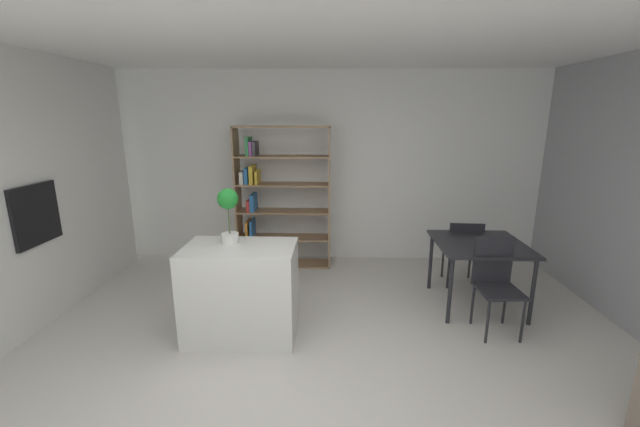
{
  "coord_description": "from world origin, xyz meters",
  "views": [
    {
      "loc": [
        0.35,
        -2.82,
        2.17
      ],
      "look_at": [
        0.2,
        1.07,
        1.19
      ],
      "focal_mm": 22.05,
      "sensor_mm": 36.0,
      "label": 1
    }
  ],
  "objects_px": {
    "open_bookshelf": "(274,198)",
    "dining_chair_near": "(496,277)",
    "potted_plant_on_island": "(228,208)",
    "dining_table": "(479,249)",
    "kitchen_island": "(241,291)",
    "built_in_oven": "(36,214)",
    "dining_chair_far": "(463,248)"
  },
  "relations": [
    {
      "from": "open_bookshelf",
      "to": "dining_chair_near",
      "type": "height_order",
      "value": "open_bookshelf"
    },
    {
      "from": "potted_plant_on_island",
      "to": "dining_table",
      "type": "relative_size",
      "value": 0.55
    },
    {
      "from": "dining_chair_near",
      "to": "kitchen_island",
      "type": "bearing_deg",
      "value": -178.6
    },
    {
      "from": "dining_table",
      "to": "open_bookshelf",
      "type": "bearing_deg",
      "value": 154.37
    },
    {
      "from": "kitchen_island",
      "to": "open_bookshelf",
      "type": "bearing_deg",
      "value": 88.78
    },
    {
      "from": "dining_table",
      "to": "dining_chair_near",
      "type": "height_order",
      "value": "dining_chair_near"
    },
    {
      "from": "built_in_oven",
      "to": "kitchen_island",
      "type": "bearing_deg",
      "value": -4.4
    },
    {
      "from": "dining_table",
      "to": "dining_chair_near",
      "type": "xyz_separation_m",
      "value": [
        -0.01,
        -0.52,
        -0.12
      ]
    },
    {
      "from": "built_in_oven",
      "to": "open_bookshelf",
      "type": "xyz_separation_m",
      "value": [
        2.14,
        1.79,
        -0.19
      ]
    },
    {
      "from": "kitchen_island",
      "to": "potted_plant_on_island",
      "type": "bearing_deg",
      "value": 132.16
    },
    {
      "from": "kitchen_island",
      "to": "dining_chair_far",
      "type": "height_order",
      "value": "kitchen_island"
    },
    {
      "from": "potted_plant_on_island",
      "to": "dining_chair_far",
      "type": "relative_size",
      "value": 0.63
    },
    {
      "from": "dining_chair_far",
      "to": "dining_chair_near",
      "type": "xyz_separation_m",
      "value": [
        0.0,
        -1.04,
        0.04
      ]
    },
    {
      "from": "potted_plant_on_island",
      "to": "built_in_oven",
      "type": "bearing_deg",
      "value": 179.14
    },
    {
      "from": "built_in_oven",
      "to": "kitchen_island",
      "type": "xyz_separation_m",
      "value": [
        2.1,
        -0.16,
        -0.73
      ]
    },
    {
      "from": "open_bookshelf",
      "to": "dining_chair_far",
      "type": "distance_m",
      "value": 2.67
    },
    {
      "from": "potted_plant_on_island",
      "to": "dining_chair_near",
      "type": "distance_m",
      "value": 2.78
    },
    {
      "from": "open_bookshelf",
      "to": "dining_table",
      "type": "height_order",
      "value": "open_bookshelf"
    },
    {
      "from": "potted_plant_on_island",
      "to": "dining_table",
      "type": "distance_m",
      "value": 2.82
    },
    {
      "from": "kitchen_island",
      "to": "dining_table",
      "type": "relative_size",
      "value": 1.09
    },
    {
      "from": "kitchen_island",
      "to": "open_bookshelf",
      "type": "height_order",
      "value": "open_bookshelf"
    },
    {
      "from": "built_in_oven",
      "to": "open_bookshelf",
      "type": "distance_m",
      "value": 2.8
    },
    {
      "from": "built_in_oven",
      "to": "dining_chair_near",
      "type": "height_order",
      "value": "built_in_oven"
    },
    {
      "from": "potted_plant_on_island",
      "to": "dining_table",
      "type": "bearing_deg",
      "value": 12.57
    },
    {
      "from": "potted_plant_on_island",
      "to": "open_bookshelf",
      "type": "bearing_deg",
      "value": 84.94
    },
    {
      "from": "dining_chair_far",
      "to": "potted_plant_on_island",
      "type": "bearing_deg",
      "value": 26.68
    },
    {
      "from": "built_in_oven",
      "to": "dining_chair_far",
      "type": "xyz_separation_m",
      "value": [
        4.67,
        1.1,
        -0.67
      ]
    },
    {
      "from": "kitchen_island",
      "to": "open_bookshelf",
      "type": "xyz_separation_m",
      "value": [
        0.04,
        1.95,
        0.54
      ]
    },
    {
      "from": "built_in_oven",
      "to": "open_bookshelf",
      "type": "bearing_deg",
      "value": 39.83
    },
    {
      "from": "built_in_oven",
      "to": "kitchen_island",
      "type": "relative_size",
      "value": 0.57
    },
    {
      "from": "kitchen_island",
      "to": "potted_plant_on_island",
      "type": "xyz_separation_m",
      "value": [
        -0.12,
        0.13,
        0.82
      ]
    },
    {
      "from": "potted_plant_on_island",
      "to": "dining_chair_far",
      "type": "height_order",
      "value": "potted_plant_on_island"
    }
  ]
}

